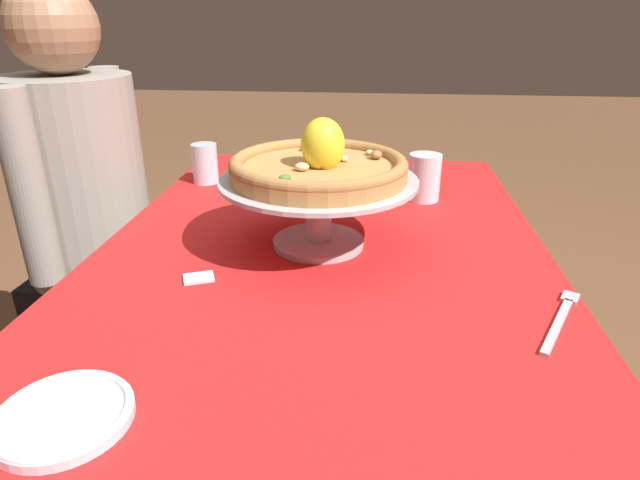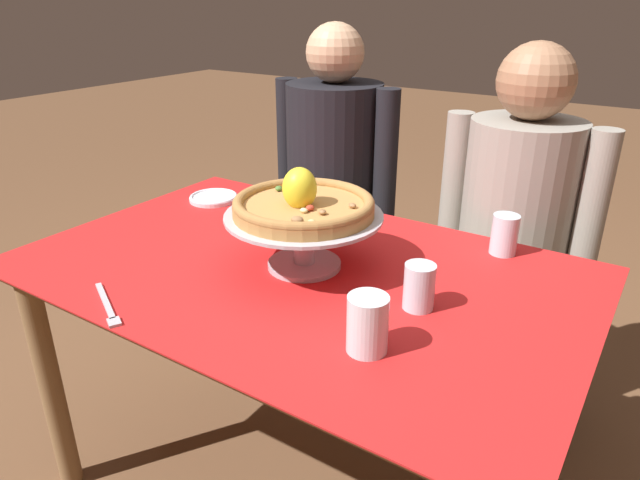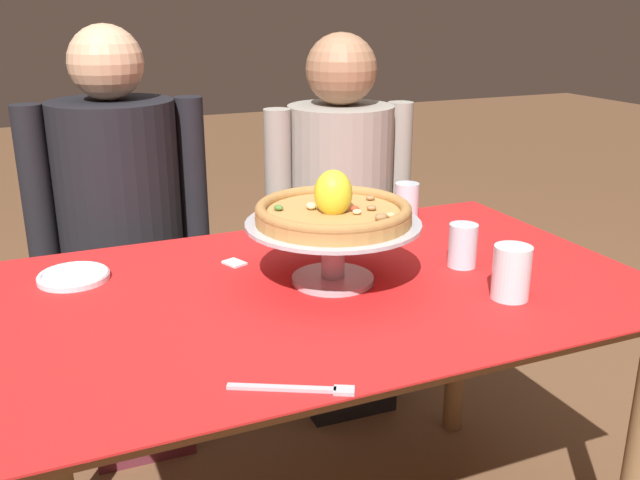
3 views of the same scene
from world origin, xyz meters
The scene contains 11 objects.
dining_table centered at (0.00, 0.00, 0.61)m, with size 1.32×0.85×0.71m.
pizza_stand centered at (0.01, 0.01, 0.80)m, with size 0.37×0.37×0.13m.
pizza centered at (0.01, 0.01, 0.87)m, with size 0.32×0.32×0.11m.
water_glass_back_right centered at (0.38, 0.34, 0.75)m, with size 0.07×0.07×0.10m.
water_glass_side_right centered at (0.32, -0.02, 0.75)m, with size 0.06×0.06×0.10m.
water_glass_front_right centered at (0.30, -0.21, 0.76)m, with size 0.08×0.08×0.11m.
side_plate centered at (-0.49, 0.24, 0.72)m, with size 0.15×0.15×0.02m.
dinner_fork centered at (-0.22, -0.37, 0.71)m, with size 0.18×0.11×0.01m.
sugar_packet centered at (-0.15, 0.19, 0.71)m, with size 0.05×0.04×0.01m, color white.
diner_left centered at (-0.33, 0.69, 0.59)m, with size 0.50×0.35×1.22m.
diner_right centered at (0.33, 0.66, 0.57)m, with size 0.48×0.33×1.19m.
Camera 2 is at (0.70, -0.98, 1.31)m, focal length 31.73 mm.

